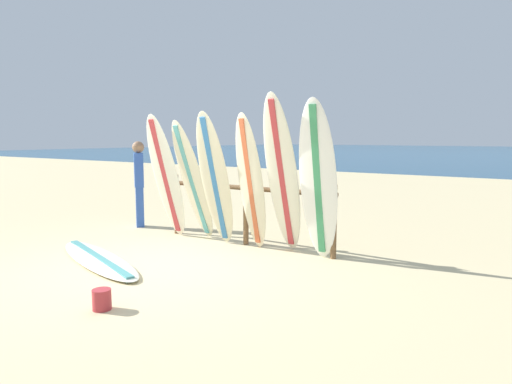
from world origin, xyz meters
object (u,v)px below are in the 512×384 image
object	(u,v)px
surfboard_leaning_center	(251,182)
surfboard_leaning_right	(318,181)
surfboard_leaning_center_left	(215,180)
beachgoer_standing	(139,180)
surfboard_lying_on_sand	(98,259)
surfboard_leaning_center_right	(282,176)
surfboard_rack	(246,202)
surfboard_leaning_far_left	(166,177)
sand_bucket	(102,299)
surfboard_leaning_left	(193,181)

from	to	relation	value
surfboard_leaning_center	surfboard_leaning_right	world-z (taller)	surfboard_leaning_right
surfboard_leaning_center_left	beachgoer_standing	size ratio (longest dim) A/B	1.29
beachgoer_standing	surfboard_lying_on_sand	bearing A→B (deg)	-54.68
surfboard_leaning_center_right	surfboard_leaning_center	bearing A→B (deg)	-177.94
surfboard_leaning_center_left	beachgoer_standing	world-z (taller)	surfboard_leaning_center_left
surfboard_rack	surfboard_leaning_right	bearing A→B (deg)	-10.03
surfboard_leaning_right	surfboard_lying_on_sand	xyz separation A→B (m)	(-2.64, -1.83, -1.14)
surfboard_leaning_far_left	sand_bucket	size ratio (longest dim) A/B	10.08
beachgoer_standing	surfboard_leaning_center	bearing A→B (deg)	-6.38
surfboard_leaning_center	surfboard_leaning_center_right	xyz separation A→B (m)	(0.57, 0.02, 0.13)
surfboard_rack	surfboard_lying_on_sand	bearing A→B (deg)	-119.26
surfboard_leaning_center_left	surfboard_leaning_center_right	world-z (taller)	surfboard_leaning_center_right
surfboard_leaning_center_left	surfboard_leaning_center	bearing A→B (deg)	14.91
surfboard_leaning_far_left	surfboard_leaning_right	distance (m)	2.92
surfboard_leaning_center_left	surfboard_leaning_center	world-z (taller)	surfboard_leaning_center_left
surfboard_leaning_center_left	surfboard_leaning_right	size ratio (longest dim) A/B	0.94
surfboard_leaning_center_left	sand_bucket	world-z (taller)	surfboard_leaning_center_left
surfboard_leaning_center_left	sand_bucket	size ratio (longest dim) A/B	10.12
surfboard_leaning_center_left	surfboard_leaning_far_left	bearing A→B (deg)	178.65
surfboard_leaning_center	surfboard_rack	bearing A→B (deg)	137.26
surfboard_leaning_center_right	surfboard_leaning_center_left	bearing A→B (deg)	-171.24
surfboard_leaning_center_right	sand_bucket	world-z (taller)	surfboard_leaning_center_right
surfboard_leaning_center_right	sand_bucket	bearing A→B (deg)	-97.12
surfboard_leaning_right	surfboard_rack	bearing A→B (deg)	169.97
surfboard_leaning_right	sand_bucket	size ratio (longest dim) A/B	10.77
surfboard_leaning_center_right	surfboard_lying_on_sand	bearing A→B (deg)	-137.96
surfboard_leaning_center_right	sand_bucket	size ratio (longest dim) A/B	11.21
surfboard_lying_on_sand	beachgoer_standing	size ratio (longest dim) A/B	1.61
surfboard_leaning_center	beachgoer_standing	distance (m)	3.01
surfboard_leaning_center	surfboard_lying_on_sand	bearing A→B (deg)	-128.93
surfboard_leaning_center_left	surfboard_leaning_center_right	size ratio (longest dim) A/B	0.90
surfboard_rack	surfboard_leaning_center_right	size ratio (longest dim) A/B	1.35
surfboard_lying_on_sand	surfboard_rack	bearing A→B (deg)	60.74
surfboard_rack	surfboard_leaning_far_left	xyz separation A→B (m)	(-1.45, -0.41, 0.37)
surfboard_leaning_far_left	beachgoer_standing	bearing A→B (deg)	159.42
surfboard_leaning_center_left	surfboard_leaning_left	bearing A→B (deg)	166.28
surfboard_rack	beachgoer_standing	bearing A→B (deg)	178.71
surfboard_leaning_left	surfboard_rack	bearing A→B (deg)	16.80
surfboard_rack	surfboard_leaning_center_left	xyz separation A→B (m)	(-0.30, -0.43, 0.37)
surfboard_rack	surfboard_leaning_right	size ratio (longest dim) A/B	1.41
surfboard_leaning_left	surfboard_lying_on_sand	distance (m)	2.09
surfboard_leaning_center_right	beachgoer_standing	bearing A→B (deg)	174.96
surfboard_leaning_center_left	surfboard_lying_on_sand	world-z (taller)	surfboard_leaning_center_left
surfboard_leaning_far_left	surfboard_leaning_left	distance (m)	0.54
surfboard_rack	sand_bucket	size ratio (longest dim) A/B	15.14
surfboard_rack	surfboard_lying_on_sand	distance (m)	2.49
surfboard_leaning_center	beachgoer_standing	xyz separation A→B (m)	(-2.98, 0.33, -0.14)
surfboard_leaning_right	sand_bucket	bearing A→B (deg)	-108.09
surfboard_leaning_far_left	sand_bucket	xyz separation A→B (m)	(1.94, -2.86, -0.99)
surfboard_leaning_center_left	beachgoer_standing	bearing A→B (deg)	168.32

